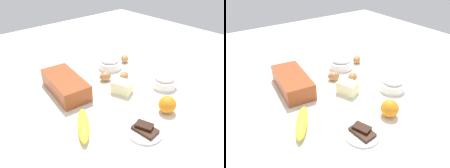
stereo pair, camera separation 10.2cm
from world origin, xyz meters
The scene contains 11 objects.
ground_plane centered at (0.00, 0.00, -0.01)m, with size 2.40×2.40×0.02m, color silver.
loaf_pan centered at (0.14, 0.17, 0.04)m, with size 0.29×0.16×0.08m.
flour_bowl centered at (-0.14, -0.22, 0.03)m, with size 0.12×0.12×0.07m.
sugar_bowl centered at (0.19, -0.15, 0.03)m, with size 0.13×0.13×0.07m.
banana centered at (-0.12, 0.25, 0.02)m, with size 0.19×0.04×0.04m, color yellow.
orange_fruit centered at (-0.27, -0.07, 0.04)m, with size 0.07×0.07×0.07m, color orange.
butter_block centered at (-0.04, -0.03, 0.03)m, with size 0.09×0.06×0.06m, color #F4EDB2.
egg_near_butter centered at (0.19, -0.27, 0.02)m, with size 0.04×0.04×0.06m, color #B07748.
egg_beside_bowl centered at (0.10, -0.04, 0.02)m, with size 0.05×0.05×0.06m, color #AE7647.
egg_loose centered at (0.04, -0.12, 0.02)m, with size 0.04×0.04×0.06m, color #A67043.
chocolate_plate centered at (-0.29, 0.09, 0.01)m, with size 0.13×0.13×0.03m.
Camera 1 is at (-0.65, 0.57, 0.58)m, focal length 34.93 mm.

